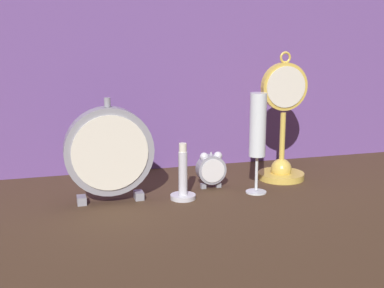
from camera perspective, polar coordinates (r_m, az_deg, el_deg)
The scene contains 7 objects.
ground_plane at distance 1.20m, azimuth 1.05°, elevation -6.40°, with size 4.00×4.00×0.00m, color #422D1E.
fabric_backdrop_drape at distance 1.45m, azimuth -2.69°, elevation 10.37°, with size 1.79×0.01×0.67m, color #6B478E.
pocket_watch_on_stand at distance 1.38m, azimuth 9.64°, elevation 0.93°, with size 0.12×0.12×0.33m.
alarm_clock_twin_bell at distance 1.30m, azimuth 2.05°, elevation -2.60°, with size 0.07×0.03×0.09m.
mantel_clock_silver at distance 1.19m, azimuth -8.84°, elevation -0.83°, with size 0.20×0.04×0.24m.
champagne_flute at distance 1.25m, azimuth 7.01°, elevation 1.31°, with size 0.05×0.05×0.24m.
brass_candlestick at distance 1.22m, azimuth -0.97°, elevation -3.99°, with size 0.06×0.06×0.13m.
Camera 1 is at (-0.33, -1.08, 0.39)m, focal length 50.00 mm.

